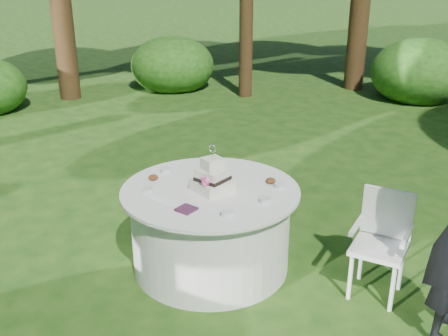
{
  "coord_description": "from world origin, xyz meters",
  "views": [
    {
      "loc": [
        2.62,
        -3.23,
        2.62
      ],
      "look_at": [
        0.15,
        0.0,
        1.0
      ],
      "focal_mm": 42.0,
      "sensor_mm": 36.0,
      "label": 1
    }
  ],
  "objects_px": {
    "napkins": "(186,209)",
    "chair": "(382,236)",
    "table": "(211,228)",
    "cake": "(212,179)"
  },
  "relations": [
    {
      "from": "napkins",
      "to": "chair",
      "type": "bearing_deg",
      "value": 38.9
    },
    {
      "from": "table",
      "to": "cake",
      "type": "distance_m",
      "value": 0.5
    },
    {
      "from": "table",
      "to": "chair",
      "type": "height_order",
      "value": "chair"
    },
    {
      "from": "napkins",
      "to": "chair",
      "type": "distance_m",
      "value": 1.62
    },
    {
      "from": "napkins",
      "to": "table",
      "type": "relative_size",
      "value": 0.09
    },
    {
      "from": "napkins",
      "to": "chair",
      "type": "relative_size",
      "value": 0.16
    },
    {
      "from": "chair",
      "to": "table",
      "type": "bearing_deg",
      "value": -157.57
    },
    {
      "from": "cake",
      "to": "chair",
      "type": "relative_size",
      "value": 0.47
    },
    {
      "from": "table",
      "to": "chair",
      "type": "bearing_deg",
      "value": 22.43
    },
    {
      "from": "napkins",
      "to": "chair",
      "type": "height_order",
      "value": "chair"
    }
  ]
}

